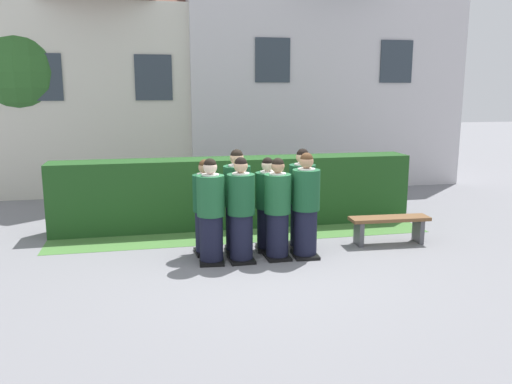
{
  "coord_description": "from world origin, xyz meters",
  "views": [
    {
      "loc": [
        -1.7,
        -7.8,
        2.68
      ],
      "look_at": [
        0.0,
        0.23,
        1.05
      ],
      "focal_mm": 36.72,
      "sensor_mm": 36.0,
      "label": 1
    }
  ],
  "objects_px": {
    "student_front_row_0": "(211,214)",
    "student_front_row_2": "(277,211)",
    "student_rear_row_0": "(205,209)",
    "student_rear_row_3": "(302,201)",
    "student_front_row_1": "(241,212)",
    "student_rear_row_1": "(237,204)",
    "wooden_bench": "(389,224)",
    "student_front_row_3": "(306,208)",
    "student_rear_row_2": "(267,206)"
  },
  "relations": [
    {
      "from": "student_front_row_0",
      "to": "student_front_row_1",
      "type": "relative_size",
      "value": 1.0
    },
    {
      "from": "student_rear_row_1",
      "to": "student_front_row_3",
      "type": "bearing_deg",
      "value": -24.69
    },
    {
      "from": "wooden_bench",
      "to": "student_rear_row_0",
      "type": "bearing_deg",
      "value": 178.12
    },
    {
      "from": "student_front_row_0",
      "to": "student_rear_row_2",
      "type": "bearing_deg",
      "value": 25.09
    },
    {
      "from": "student_front_row_3",
      "to": "student_rear_row_3",
      "type": "bearing_deg",
      "value": 80.39
    },
    {
      "from": "student_front_row_3",
      "to": "student_rear_row_3",
      "type": "distance_m",
      "value": 0.49
    },
    {
      "from": "student_front_row_0",
      "to": "student_front_row_2",
      "type": "relative_size",
      "value": 1.01
    },
    {
      "from": "student_front_row_3",
      "to": "wooden_bench",
      "type": "xyz_separation_m",
      "value": [
        1.65,
        0.39,
        -0.46
      ]
    },
    {
      "from": "student_rear_row_0",
      "to": "student_rear_row_2",
      "type": "distance_m",
      "value": 1.04
    },
    {
      "from": "student_front_row_1",
      "to": "student_front_row_2",
      "type": "height_order",
      "value": "student_front_row_1"
    },
    {
      "from": "student_front_row_2",
      "to": "wooden_bench",
      "type": "distance_m",
      "value": 2.18
    },
    {
      "from": "student_rear_row_0",
      "to": "student_rear_row_2",
      "type": "height_order",
      "value": "student_rear_row_2"
    },
    {
      "from": "student_front_row_3",
      "to": "student_front_row_1",
      "type": "bearing_deg",
      "value": -179.51
    },
    {
      "from": "student_front_row_2",
      "to": "student_front_row_1",
      "type": "bearing_deg",
      "value": -177.68
    },
    {
      "from": "student_front_row_0",
      "to": "student_rear_row_2",
      "type": "relative_size",
      "value": 1.05
    },
    {
      "from": "student_front_row_0",
      "to": "student_front_row_3",
      "type": "height_order",
      "value": "student_front_row_3"
    },
    {
      "from": "student_rear_row_0",
      "to": "student_front_row_3",
      "type": "bearing_deg",
      "value": -17.57
    },
    {
      "from": "student_front_row_0",
      "to": "student_rear_row_0",
      "type": "bearing_deg",
      "value": 93.65
    },
    {
      "from": "student_front_row_1",
      "to": "student_rear_row_2",
      "type": "height_order",
      "value": "student_front_row_1"
    },
    {
      "from": "student_rear_row_3",
      "to": "wooden_bench",
      "type": "xyz_separation_m",
      "value": [
        1.57,
        -0.1,
        -0.46
      ]
    },
    {
      "from": "student_rear_row_1",
      "to": "wooden_bench",
      "type": "xyz_separation_m",
      "value": [
        2.68,
        -0.09,
        -0.47
      ]
    },
    {
      "from": "student_front_row_1",
      "to": "student_front_row_2",
      "type": "relative_size",
      "value": 1.02
    },
    {
      "from": "student_rear_row_1",
      "to": "student_rear_row_2",
      "type": "xyz_separation_m",
      "value": [
        0.52,
        0.01,
        -0.07
      ]
    },
    {
      "from": "student_rear_row_2",
      "to": "student_front_row_0",
      "type": "bearing_deg",
      "value": -154.91
    },
    {
      "from": "student_front_row_1",
      "to": "student_rear_row_1",
      "type": "xyz_separation_m",
      "value": [
        0.02,
        0.48,
        0.03
      ]
    },
    {
      "from": "student_rear_row_0",
      "to": "wooden_bench",
      "type": "height_order",
      "value": "student_rear_row_0"
    },
    {
      "from": "student_front_row_3",
      "to": "student_rear_row_2",
      "type": "relative_size",
      "value": 1.08
    },
    {
      "from": "student_front_row_1",
      "to": "student_rear_row_1",
      "type": "relative_size",
      "value": 0.96
    },
    {
      "from": "student_front_row_2",
      "to": "student_rear_row_1",
      "type": "relative_size",
      "value": 0.94
    },
    {
      "from": "student_front_row_3",
      "to": "wooden_bench",
      "type": "bearing_deg",
      "value": 13.14
    },
    {
      "from": "student_front_row_0",
      "to": "student_rear_row_3",
      "type": "distance_m",
      "value": 1.67
    },
    {
      "from": "student_rear_row_1",
      "to": "student_rear_row_2",
      "type": "bearing_deg",
      "value": 1.59
    },
    {
      "from": "student_rear_row_3",
      "to": "student_front_row_3",
      "type": "bearing_deg",
      "value": -99.61
    },
    {
      "from": "student_front_row_0",
      "to": "wooden_bench",
      "type": "height_order",
      "value": "student_front_row_0"
    },
    {
      "from": "student_front_row_3",
      "to": "student_rear_row_3",
      "type": "height_order",
      "value": "student_rear_row_3"
    },
    {
      "from": "student_front_row_1",
      "to": "student_rear_row_3",
      "type": "relative_size",
      "value": 0.97
    },
    {
      "from": "student_front_row_1",
      "to": "student_rear_row_0",
      "type": "bearing_deg",
      "value": 134.94
    },
    {
      "from": "student_front_row_0",
      "to": "student_rear_row_2",
      "type": "height_order",
      "value": "student_front_row_0"
    },
    {
      "from": "student_front_row_2",
      "to": "wooden_bench",
      "type": "height_order",
      "value": "student_front_row_2"
    },
    {
      "from": "student_front_row_1",
      "to": "wooden_bench",
      "type": "relative_size",
      "value": 1.17
    },
    {
      "from": "student_front_row_0",
      "to": "wooden_bench",
      "type": "xyz_separation_m",
      "value": [
        3.17,
        0.37,
        -0.43
      ]
    },
    {
      "from": "student_rear_row_2",
      "to": "student_rear_row_3",
      "type": "height_order",
      "value": "student_rear_row_3"
    },
    {
      "from": "student_front_row_3",
      "to": "student_front_row_2",
      "type": "bearing_deg",
      "value": 178.15
    },
    {
      "from": "student_front_row_0",
      "to": "student_rear_row_1",
      "type": "relative_size",
      "value": 0.96
    },
    {
      "from": "student_front_row_0",
      "to": "student_rear_row_3",
      "type": "bearing_deg",
      "value": 16.28
    },
    {
      "from": "student_rear_row_0",
      "to": "student_rear_row_1",
      "type": "bearing_deg",
      "value": -1.94
    },
    {
      "from": "student_front_row_2",
      "to": "wooden_bench",
      "type": "relative_size",
      "value": 1.15
    },
    {
      "from": "student_front_row_0",
      "to": "student_front_row_2",
      "type": "distance_m",
      "value": 1.06
    },
    {
      "from": "student_front_row_3",
      "to": "student_rear_row_3",
      "type": "relative_size",
      "value": 1.0
    },
    {
      "from": "student_rear_row_0",
      "to": "student_rear_row_3",
      "type": "relative_size",
      "value": 0.92
    }
  ]
}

